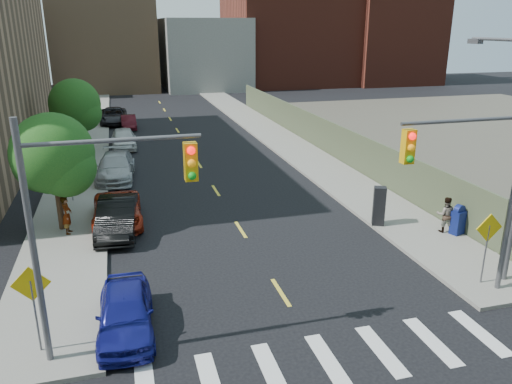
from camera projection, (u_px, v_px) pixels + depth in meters
sidewalk_nw at (89, 127)px, 46.45m from camera, size 3.50×73.00×0.15m
sidewalk_ne at (250, 119)px, 50.38m from camera, size 3.50×73.00×0.15m
fence_north at (318, 133)px, 38.15m from camera, size 0.12×44.00×2.50m
gravel_lot at (499, 131)px, 45.03m from camera, size 36.00×42.00×0.06m
bg_bldg_midwest at (105, 36)px, 72.39m from camera, size 14.00×16.00×15.00m
bg_bldg_center at (203, 54)px, 74.91m from camera, size 12.00×16.00×10.00m
bg_bldg_east at (287, 32)px, 79.34m from camera, size 18.00×18.00×16.00m
bg_bldg_fareast at (384, 26)px, 81.25m from camera, size 14.00×16.00×18.00m
signal_nw at (90, 208)px, 13.05m from camera, size 4.59×0.30×7.00m
signal_ne at (478, 174)px, 16.09m from camera, size 4.59×0.30×7.00m
warn_sign_nw at (32, 294)px, 13.86m from camera, size 1.06×0.06×2.83m
warn_sign_ne at (488, 236)px, 17.66m from camera, size 1.06×0.06×2.83m
warn_sign_midwest at (69, 167)px, 26.19m from camera, size 1.06×0.06×2.83m
tree_west_near at (53, 159)px, 22.05m from camera, size 3.66×3.64×5.52m
tree_west_far at (75, 107)px, 35.75m from camera, size 3.66×3.64×5.52m
parked_car_blue at (125, 312)px, 15.34m from camera, size 1.82×4.23×1.42m
parked_car_black at (117, 217)px, 22.74m from camera, size 2.09×4.91×1.57m
parked_car_red at (117, 211)px, 23.77m from camera, size 2.27×4.88×1.35m
parked_car_silver at (116, 167)px, 30.75m from camera, size 2.62×5.55×1.56m
parked_car_white at (124, 138)px, 38.50m from camera, size 1.84×4.52×1.54m
parked_car_maroon at (129, 122)px, 45.73m from camera, size 1.34×3.77×1.24m
parked_car_grey at (114, 116)px, 48.07m from camera, size 2.57×5.52×1.53m
mailbox at (458, 220)px, 22.28m from camera, size 0.67×0.59×1.39m
payphone at (379, 206)px, 23.24m from camera, size 0.69×0.63×1.85m
pedestrian_west at (67, 215)px, 22.28m from camera, size 0.48×0.68×1.76m
pedestrian_east at (445, 215)px, 22.46m from camera, size 0.99×0.90×1.65m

